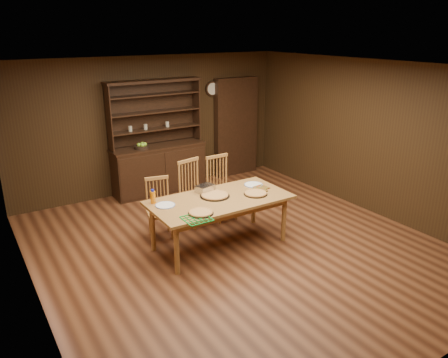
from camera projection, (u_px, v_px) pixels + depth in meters
floor at (237, 246)px, 6.49m from camera, size 6.00×6.00×0.00m
room_shell at (238, 144)px, 5.97m from camera, size 6.00×6.00×6.00m
china_hutch at (159, 162)px, 8.50m from camera, size 1.84×0.52×2.17m
doorway at (236, 127)px, 9.42m from camera, size 1.00×0.18×2.10m
wall_clock at (212, 89)px, 8.91m from camera, size 0.30×0.05×0.30m
dining_table at (220, 203)px, 6.31m from camera, size 2.04×1.02×0.75m
chair_left at (159, 206)px, 6.70m from camera, size 0.45×0.44×0.94m
chair_center at (193, 190)px, 7.11m from camera, size 0.52×0.50×1.08m
chair_right at (220, 185)px, 7.34m from camera, size 0.46×0.43×1.08m
pizza_left at (201, 212)px, 5.77m from camera, size 0.34×0.34×0.04m
pizza_right at (256, 193)px, 6.44m from camera, size 0.35×0.35×0.04m
pizza_center at (215, 195)px, 6.36m from camera, size 0.43×0.43×0.04m
cooling_rack at (197, 219)px, 5.61m from camera, size 0.37×0.37×0.01m
plate_left at (165, 205)px, 6.03m from camera, size 0.28×0.28×0.02m
plate_right at (253, 185)px, 6.81m from camera, size 0.29×0.29×0.02m
foil_dish at (205, 188)px, 6.53m from camera, size 0.30×0.24×0.10m
juice_bottle at (153, 197)px, 6.09m from camera, size 0.07×0.07×0.20m
pot_holder_a at (261, 188)px, 6.69m from camera, size 0.23×0.23×0.02m
pot_holder_b at (258, 190)px, 6.58m from camera, size 0.22×0.22×0.02m
fruit_bowl at (142, 146)px, 8.14m from camera, size 0.27×0.27×0.12m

